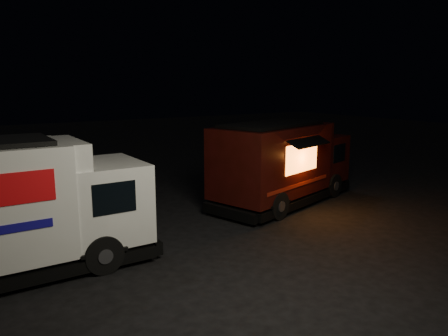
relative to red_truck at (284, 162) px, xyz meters
The scene contains 2 objects.
ground 5.58m from the red_truck, 152.65° to the right, with size 80.00×80.00×0.00m, color black.
red_truck is the anchor object (origin of this frame).
Camera 1 is at (-5.22, -9.16, 4.20)m, focal length 35.00 mm.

